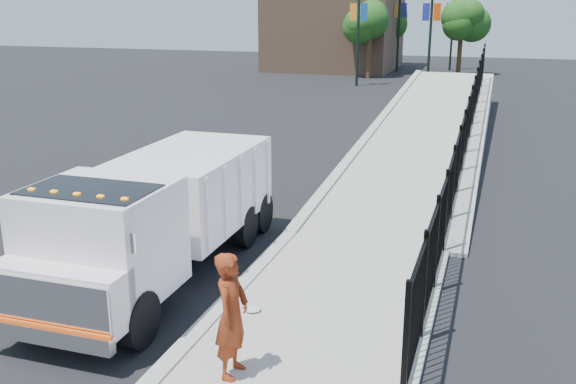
% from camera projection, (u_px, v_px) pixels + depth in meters
% --- Properties ---
extents(ground, '(120.00, 120.00, 0.00)m').
position_uv_depth(ground, '(223.00, 311.00, 11.66)').
color(ground, black).
rests_on(ground, ground).
extents(curb, '(0.30, 12.00, 0.16)m').
position_uv_depth(curb, '(170.00, 364.00, 9.82)').
color(curb, '#ADAAA3').
rests_on(curb, ground).
extents(ramp, '(3.95, 24.06, 3.19)m').
position_uv_depth(ramp, '(433.00, 143.00, 25.61)').
color(ramp, '#9E998E').
rests_on(ramp, ground).
extents(iron_fence, '(0.10, 28.00, 1.80)m').
position_uv_depth(iron_fence, '(466.00, 143.00, 21.28)').
color(iron_fence, black).
rests_on(iron_fence, ground).
extents(truck, '(2.46, 7.30, 2.50)m').
position_uv_depth(truck, '(156.00, 212.00, 12.67)').
color(truck, black).
rests_on(truck, ground).
extents(worker, '(0.46, 0.70, 1.91)m').
position_uv_depth(worker, '(232.00, 315.00, 9.22)').
color(worker, maroon).
rests_on(worker, sidewalk).
extents(debris, '(0.30, 0.30, 0.07)m').
position_uv_depth(debris, '(253.00, 309.00, 11.40)').
color(debris, silver).
rests_on(debris, sidewalk).
extents(light_pole_0, '(3.77, 0.22, 8.00)m').
position_uv_depth(light_pole_0, '(363.00, 19.00, 41.80)').
color(light_pole_0, black).
rests_on(light_pole_0, ground).
extents(light_pole_1, '(3.78, 0.22, 8.00)m').
position_uv_depth(light_pole_1, '(426.00, 19.00, 41.40)').
color(light_pole_1, black).
rests_on(light_pole_1, ground).
extents(light_pole_2, '(3.78, 0.22, 8.00)m').
position_uv_depth(light_pole_2, '(403.00, 16.00, 50.85)').
color(light_pole_2, black).
rests_on(light_pole_2, ground).
extents(light_pole_3, '(3.78, 0.22, 8.00)m').
position_uv_depth(light_pole_3, '(449.00, 16.00, 51.97)').
color(light_pole_3, black).
rests_on(light_pole_3, ground).
extents(tree_0, '(2.82, 2.82, 5.41)m').
position_uv_depth(tree_0, '(370.00, 23.00, 46.34)').
color(tree_0, '#382314').
rests_on(tree_0, ground).
extents(tree_1, '(2.50, 2.50, 5.25)m').
position_uv_depth(tree_1, '(462.00, 22.00, 48.40)').
color(tree_1, '#382314').
rests_on(tree_1, ground).
extents(tree_2, '(3.05, 3.05, 5.52)m').
position_uv_depth(tree_2, '(389.00, 20.00, 54.18)').
color(tree_2, '#382314').
rests_on(tree_2, ground).
extents(building, '(10.00, 10.00, 8.00)m').
position_uv_depth(building, '(335.00, 20.00, 53.30)').
color(building, '#8C664C').
rests_on(building, ground).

